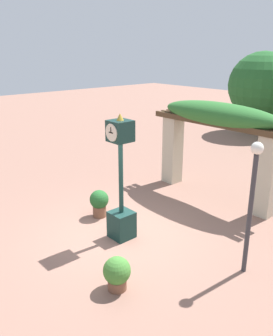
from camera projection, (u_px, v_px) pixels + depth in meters
ground_plane at (122, 234)px, 9.22m from camera, size 60.00×60.00×0.00m
pedestal_clock at (121, 189)px, 8.65m from camera, size 0.55×0.55×3.17m
pergola at (217, 128)px, 10.86m from camera, size 4.75×1.12×3.04m
potted_plant_near_left at (117, 273)px, 6.99m from camera, size 0.56×0.56×0.70m
potted_plant_near_right at (99, 202)px, 10.04m from camera, size 0.54×0.54×0.79m
lamp_post at (252, 192)px, 7.10m from camera, size 0.25×0.25×2.87m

